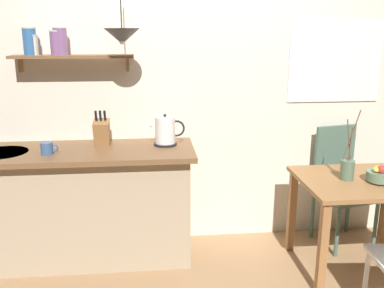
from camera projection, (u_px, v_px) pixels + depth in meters
name	position (u px, v px, depth m)	size (l,w,h in m)	color
ground_plane	(208.00, 272.00, 3.22)	(14.00, 14.00, 0.00)	#A87F56
back_wall	(224.00, 84.00, 3.52)	(6.80, 0.11, 2.70)	silver
kitchen_counter	(77.00, 204.00, 3.31)	(1.83, 0.63, 0.92)	tan
wall_shelf	(57.00, 48.00, 3.16)	(0.92, 0.20, 0.34)	brown
dining_table	(361.00, 195.00, 3.14)	(0.91, 0.74, 0.73)	#9E6B3D
dining_chair_far	(340.00, 180.00, 3.61)	(0.51, 0.49, 1.00)	#4C6B5B
fruit_bowl	(380.00, 175.00, 3.03)	(0.20, 0.20, 0.14)	slate
twig_vase	(347.00, 169.00, 3.08)	(0.11, 0.10, 0.52)	#567056
electric_kettle	(166.00, 131.00, 3.29)	(0.27, 0.18, 0.25)	black
knife_block	(102.00, 132.00, 3.28)	(0.12, 0.17, 0.28)	#9E6B3D
coffee_mug_by_sink	(47.00, 148.00, 3.06)	(0.13, 0.09, 0.09)	#3D5B89
pendant_lamp	(122.00, 36.00, 2.95)	(0.25, 0.25, 0.60)	black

